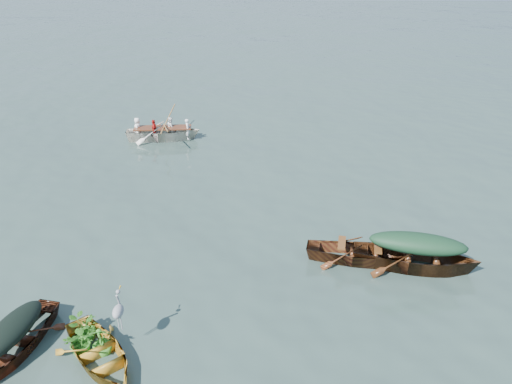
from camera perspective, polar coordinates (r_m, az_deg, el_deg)
ground at (r=13.43m, az=-0.87°, el=-8.84°), size 140.00×140.00×0.00m
yellow_dinghy at (r=11.39m, az=-17.35°, el=-18.07°), size 3.00×3.18×0.82m
dark_covered_boat at (r=12.27m, az=-25.65°, el=-16.02°), size 1.89×3.62×0.84m
green_tarp_boat at (r=14.12m, az=17.58°, el=-8.30°), size 4.73×2.25×1.07m
open_wooden_boat at (r=14.02m, az=11.58°, el=-7.77°), size 4.09×1.86×0.89m
rowed_boat at (r=22.49m, az=-10.50°, el=5.87°), size 4.59×1.78×1.08m
dark_tarp_cover at (r=11.88m, az=-26.25°, el=-13.78°), size 1.04×1.99×0.40m
green_tarp_cover at (r=13.70m, az=18.03°, el=-5.56°), size 2.60×1.24×0.52m
thwart_benches at (r=13.77m, az=11.75°, el=-6.16°), size 2.06×1.05×0.04m
heron at (r=10.98m, az=-15.39°, el=-13.61°), size 0.47×0.49×0.92m
dinghy_weeds at (r=11.33m, az=-18.84°, el=-13.79°), size 1.12×1.14×0.60m
rowers at (r=22.19m, az=-10.70°, el=8.09°), size 3.24×1.51×0.76m
oars at (r=22.30m, az=-10.62°, el=7.24°), size 0.85×2.65×0.06m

